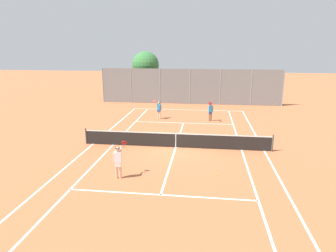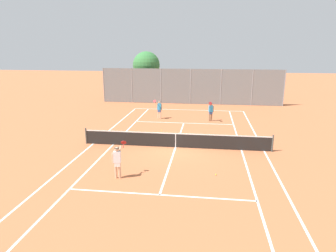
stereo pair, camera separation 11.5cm
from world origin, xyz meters
name	(u,v)px [view 1 (the left image)]	position (x,y,z in m)	size (l,w,h in m)	color
ground_plane	(176,147)	(0.00, 0.00, 0.00)	(120.00, 120.00, 0.00)	#BC663D
court_line_markings	(176,147)	(0.00, 0.00, 0.00)	(11.10, 23.90, 0.01)	white
tennis_net	(176,140)	(0.00, 0.00, 0.51)	(12.00, 0.10, 1.07)	#474C47
player_near_side	(118,160)	(-2.29, -4.95, 0.93)	(0.60, 0.79, 1.77)	#D8A884
player_far_left	(159,109)	(-2.30, 7.69, 0.93)	(0.76, 0.72, 1.77)	beige
player_far_right	(210,111)	(2.23, 7.40, 0.93)	(0.47, 0.87, 1.77)	#936B4C
loose_tennis_ball_0	(216,174)	(2.46, -3.98, 0.03)	(0.07, 0.07, 0.07)	#D1DB33
loose_tennis_ball_2	(161,130)	(-1.51, 3.82, 0.03)	(0.07, 0.07, 0.07)	#D1DB33
back_fence	(190,87)	(0.00, 15.28, 1.96)	(20.15, 0.08, 3.92)	gray
tree_behind_left	(146,66)	(-5.35, 17.47, 4.02)	(3.20, 3.20, 5.73)	brown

